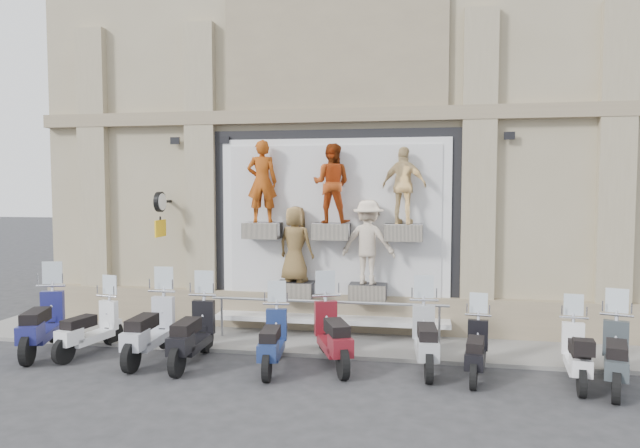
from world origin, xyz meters
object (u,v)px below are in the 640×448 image
(scooter_d, at_px, (192,320))
(guard_rail, at_px, (327,322))
(scooter_b, at_px, (89,317))
(scooter_f, at_px, (333,321))
(scooter_e, at_px, (272,328))
(scooter_g, at_px, (426,325))
(scooter_i, at_px, (577,342))
(scooter_j, at_px, (616,342))
(scooter_h, at_px, (476,338))
(scooter_c, at_px, (149,316))
(scooter_a, at_px, (41,310))
(clock_sign_bracket, at_px, (160,208))

(scooter_d, bearing_deg, guard_rail, 36.07)
(scooter_b, height_order, scooter_f, scooter_f)
(scooter_e, height_order, scooter_g, scooter_g)
(scooter_e, distance_m, scooter_f, 1.11)
(scooter_i, height_order, scooter_j, scooter_j)
(scooter_b, bearing_deg, scooter_h, 9.78)
(scooter_c, bearing_deg, scooter_i, -1.42)
(scooter_j, bearing_deg, scooter_a, -164.41)
(scooter_i, xyz_separation_m, scooter_j, (0.56, -0.15, 0.07))
(scooter_d, bearing_deg, scooter_h, -0.28)
(clock_sign_bracket, bearing_deg, scooter_b, -106.01)
(scooter_f, height_order, scooter_g, scooter_f)
(clock_sign_bracket, xyz_separation_m, scooter_a, (-1.53, -2.10, -1.93))
(scooter_a, bearing_deg, scooter_h, -17.29)
(scooter_a, distance_m, scooter_b, 0.97)
(scooter_a, xyz_separation_m, scooter_f, (5.78, 0.23, -0.03))
(guard_rail, distance_m, scooter_h, 3.30)
(scooter_h, bearing_deg, scooter_e, -168.77)
(scooter_g, bearing_deg, guard_rail, 143.24)
(scooter_a, height_order, scooter_i, scooter_a)
(scooter_a, height_order, scooter_c, scooter_a)
(scooter_a, distance_m, scooter_e, 4.74)
(guard_rail, relative_size, scooter_i, 2.91)
(guard_rail, height_order, scooter_h, scooter_h)
(scooter_j, bearing_deg, scooter_e, -163.61)
(scooter_a, bearing_deg, scooter_c, -18.16)
(guard_rail, distance_m, scooter_c, 3.57)
(scooter_j, bearing_deg, guard_rail, 177.03)
(scooter_e, bearing_deg, scooter_f, 12.94)
(scooter_b, bearing_deg, scooter_e, 6.55)
(scooter_f, height_order, scooter_h, scooter_f)
(scooter_b, distance_m, scooter_j, 9.54)
(guard_rail, xyz_separation_m, scooter_a, (-5.43, -1.63, 0.40))
(clock_sign_bracket, distance_m, scooter_e, 4.41)
(clock_sign_bracket, distance_m, scooter_j, 9.46)
(clock_sign_bracket, height_order, scooter_f, clock_sign_bracket)
(scooter_f, bearing_deg, scooter_g, -18.64)
(guard_rail, bearing_deg, clock_sign_bracket, 173.16)
(guard_rail, relative_size, scooter_a, 2.37)
(scooter_i, bearing_deg, clock_sign_bracket, 172.99)
(scooter_a, bearing_deg, clock_sign_bracket, 36.41)
(clock_sign_bracket, distance_m, scooter_g, 6.50)
(scooter_j, bearing_deg, clock_sign_bracket, -177.69)
(scooter_a, bearing_deg, scooter_d, -19.59)
(scooter_d, xyz_separation_m, scooter_e, (1.54, -0.03, -0.07))
(scooter_b, height_order, scooter_d, scooter_d)
(guard_rail, bearing_deg, scooter_f, -76.04)
(scooter_b, xyz_separation_m, scooter_d, (2.24, -0.22, 0.09))
(guard_rail, relative_size, scooter_e, 2.72)
(scooter_b, height_order, scooter_h, scooter_b)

